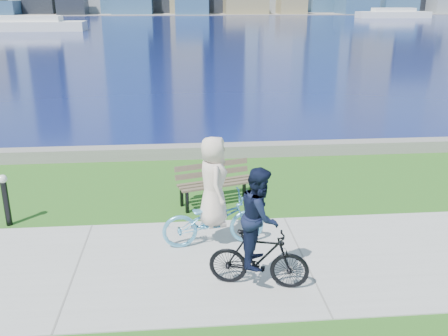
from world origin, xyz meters
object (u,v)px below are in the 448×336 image
(bollard_lamp, at_px, (5,197))
(cyclist_man, at_px, (259,238))
(park_bench, at_px, (215,180))
(cyclist_woman, at_px, (213,206))

(bollard_lamp, bearing_deg, cyclist_man, -29.86)
(park_bench, height_order, cyclist_woman, cyclist_woman)
(cyclist_woman, distance_m, cyclist_man, 1.61)
(cyclist_man, bearing_deg, park_bench, 21.65)
(park_bench, relative_size, bollard_lamp, 1.68)
(cyclist_woman, bearing_deg, cyclist_man, -162.79)
(cyclist_woman, xyz_separation_m, cyclist_man, (0.62, -1.49, 0.07))
(bollard_lamp, height_order, cyclist_man, cyclist_man)
(bollard_lamp, height_order, cyclist_woman, cyclist_woman)
(park_bench, distance_m, cyclist_woman, 2.05)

